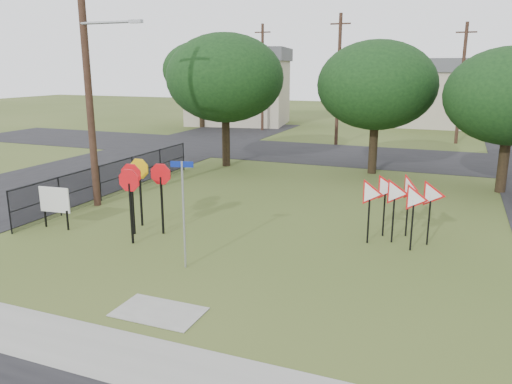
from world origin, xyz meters
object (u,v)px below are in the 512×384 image
street_name_sign (183,208)px  info_board (55,201)px  yield_sign_cluster (400,195)px  stop_sign_cluster (141,182)px

street_name_sign → info_board: (-5.87, 1.37, -0.75)m
yield_sign_cluster → street_name_sign: bearing=-140.4°
stop_sign_cluster → yield_sign_cluster: 8.34m
street_name_sign → stop_sign_cluster: 3.40m
street_name_sign → yield_sign_cluster: size_ratio=1.13×
stop_sign_cluster → street_name_sign: bearing=-35.9°
stop_sign_cluster → info_board: size_ratio=1.65×
stop_sign_cluster → info_board: (-3.12, -0.62, -0.82)m
street_name_sign → info_board: size_ratio=2.05×
info_board → street_name_sign: bearing=-13.2°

